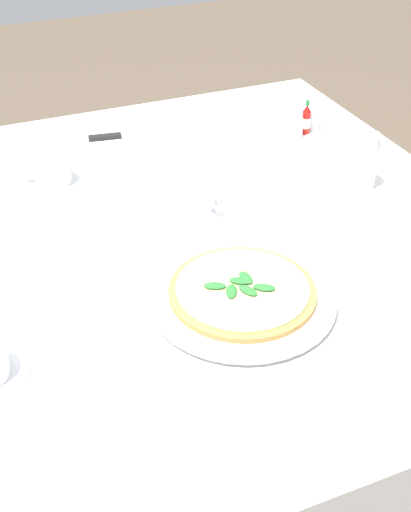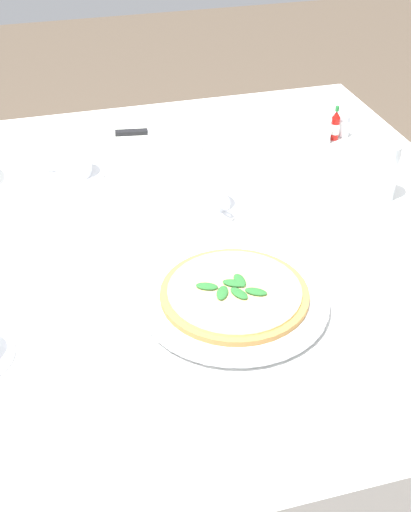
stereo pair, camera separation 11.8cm
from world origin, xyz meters
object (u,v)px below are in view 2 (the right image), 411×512
object	(u,v)px
coffee_cup_far_left	(73,164)
pizza	(234,293)
coffee_cup_back_corner	(208,195)
hot_sauce_bottle	(335,126)
pizza_plate	(234,300)
napkin_folded	(152,137)
water_glass_right_edge	(381,173)
salt_shaker	(344,126)
dinner_knife	(153,132)
pepper_shaker	(325,133)

from	to	relation	value
coffee_cup_far_left	pizza	bearing A→B (deg)	-68.38
coffee_cup_back_corner	hot_sauce_bottle	distance (m)	0.43
pizza	pizza_plate	bearing A→B (deg)	-20.61
coffee_cup_far_left	napkin_folded	xyz separation A→B (m)	(0.20, 0.12, -0.02)
napkin_folded	hot_sauce_bottle	world-z (taller)	hot_sauce_bottle
coffee_cup_back_corner	napkin_folded	size ratio (longest dim) A/B	0.55
water_glass_right_edge	salt_shaker	bearing A→B (deg)	79.42
salt_shaker	pizza	bearing A→B (deg)	-129.51
pizza_plate	salt_shaker	world-z (taller)	salt_shaker
dinner_knife	hot_sauce_bottle	size ratio (longest dim) A/B	2.36
dinner_knife	pepper_shaker	size ratio (longest dim) A/B	3.48
pizza	napkin_folded	bearing A→B (deg)	90.33
pizza_plate	pepper_shaker	distance (m)	0.64
pizza_plate	napkin_folded	distance (m)	0.63
pizza_plate	water_glass_right_edge	distance (m)	0.47
coffee_cup_far_left	hot_sauce_bottle	xyz separation A→B (m)	(0.61, 0.02, 0.00)
napkin_folded	pizza	bearing A→B (deg)	-81.48
pizza	salt_shaker	size ratio (longest dim) A/B	4.26
salt_shaker	napkin_folded	bearing A→B (deg)	167.96
coffee_cup_far_left	pepper_shaker	bearing A→B (deg)	0.83
coffee_cup_back_corner	pepper_shaker	xyz separation A→B (m)	(0.34, 0.21, -0.01)
pizza	dinner_knife	world-z (taller)	pizza
pizza_plate	napkin_folded	size ratio (longest dim) A/B	1.30
pizza	coffee_cup_back_corner	distance (m)	0.30
pizza_plate	water_glass_right_edge	world-z (taller)	water_glass_right_edge
pizza_plate	pizza	distance (m)	0.01
water_glass_right_edge	dinner_knife	xyz separation A→B (m)	(-0.39, 0.37, -0.03)
water_glass_right_edge	pizza	bearing A→B (deg)	-146.66
napkin_folded	salt_shaker	xyz separation A→B (m)	(0.44, -0.09, 0.02)
pizza_plate	salt_shaker	distance (m)	0.69
water_glass_right_edge	hot_sauce_bottle	bearing A→B (deg)	84.89
coffee_cup_back_corner	coffee_cup_far_left	world-z (taller)	coffee_cup_back_corner
coffee_cup_back_corner	water_glass_right_edge	bearing A→B (deg)	-7.28
pizza	water_glass_right_edge	xyz separation A→B (m)	(0.39, 0.26, 0.03)
napkin_folded	dinner_knife	world-z (taller)	dinner_knife
pizza	salt_shaker	world-z (taller)	salt_shaker
napkin_folded	dinner_knife	distance (m)	0.01
napkin_folded	pizza_plate	bearing A→B (deg)	-81.47
coffee_cup_back_corner	dinner_knife	distance (m)	0.33
pepper_shaker	coffee_cup_back_corner	bearing A→B (deg)	-148.08
coffee_cup_far_left	salt_shaker	distance (m)	0.64
pizza_plate	hot_sauce_bottle	world-z (taller)	hot_sauce_bottle
hot_sauce_bottle	napkin_folded	bearing A→B (deg)	165.88
salt_shaker	dinner_knife	bearing A→B (deg)	167.94
napkin_folded	dinner_knife	size ratio (longest dim) A/B	1.21
coffee_cup_back_corner	salt_shaker	bearing A→B (deg)	30.35
hot_sauce_bottle	pizza_plate	bearing A→B (deg)	-128.20
salt_shaker	water_glass_right_edge	bearing A→B (deg)	-100.58
napkin_folded	pepper_shaker	xyz separation A→B (m)	(0.39, -0.11, 0.02)
pizza	hot_sauce_bottle	world-z (taller)	hot_sauce_bottle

